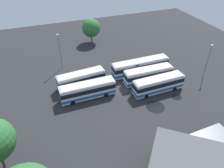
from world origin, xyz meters
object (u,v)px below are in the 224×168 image
Objects in this scene: bus_row0_slot2 at (81,79)px; lamp_post_near_entrance at (208,59)px; bus_row1_slot2 at (140,66)px; bus_row1_slot0 at (158,84)px; bus_row1_slot1 at (148,75)px; tree_east_edge at (91,28)px; maintenance_shelter at (219,148)px; lamp_post_by_building at (60,50)px; bus_row0_slot1 at (88,90)px.

bus_row0_slot2 is 1.31× the size of lamp_post_near_entrance.
bus_row1_slot2 is 15.49m from lamp_post_near_entrance.
bus_row1_slot0 is at bearing -87.65° from bus_row1_slot2.
bus_row1_slot1 is at bearing 169.12° from lamp_post_near_entrance.
bus_row0_slot2 is 1.45× the size of tree_east_edge.
bus_row1_slot2 is at bearing 154.49° from lamp_post_near_entrance.
bus_row0_slot2 is 23.33m from tree_east_edge.
bus_row1_slot0 is 18.52m from maintenance_shelter.
lamp_post_by_building is at bearing 106.21° from bus_row0_slot2.
bus_row1_slot1 is at bearing -76.25° from tree_east_edge.
lamp_post_near_entrance reaches higher than tree_east_edge.
bus_row1_slot2 is 19.81m from lamp_post_by_building.
maintenance_shelter is (-0.76, -22.48, 1.46)m from bus_row1_slot1.
lamp_post_near_entrance reaches higher than bus_row0_slot2.
bus_row1_slot2 is (14.69, 0.36, 0.00)m from bus_row0_slot2.
tree_east_edge is (8.62, 21.51, 2.75)m from bus_row0_slot2.
bus_row1_slot0 is (15.02, -7.62, 0.00)m from bus_row0_slot2.
bus_row1_slot2 reaches higher than maintenance_shelter.
bus_row1_slot1 is at bearing -89.10° from bus_row1_slot2.
bus_row0_slot1 is 15.10m from bus_row1_slot0.
bus_row1_slot1 is 1.39× the size of lamp_post_near_entrance.
bus_row0_slot1 is at bearing 176.16° from lamp_post_near_entrance.
bus_row1_slot0 is (14.74, -3.30, -0.00)m from bus_row0_slot1.
bus_row1_slot0 is at bearing 86.81° from maintenance_shelter.
bus_row1_slot0 is 4.05m from bus_row1_slot1.
maintenance_shelter is at bearing -61.76° from bus_row0_slot2.
bus_row0_slot1 is 1.26× the size of lamp_post_by_building.
maintenance_shelter is at bearing -64.72° from lamp_post_by_building.
bus_row1_slot1 is 14.21m from lamp_post_near_entrance.
bus_row1_slot2 is (-0.33, 7.98, 0.00)m from bus_row1_slot0.
maintenance_shelter is at bearing -93.19° from bus_row1_slot0.
tree_east_edge is at bearing 72.12° from bus_row0_slot1.
bus_row1_slot0 is 1.50× the size of maintenance_shelter.
bus_row0_slot1 is at bearing -107.88° from tree_east_edge.
bus_row1_slot1 and bus_row1_slot2 have the same top height.
maintenance_shelter is at bearing -83.55° from tree_east_edge.
bus_row1_slot0 is 7.99m from bus_row1_slot2.
lamp_post_near_entrance is at bearing 5.98° from bus_row1_slot0.
bus_row1_slot2 is (14.41, 4.68, 0.00)m from bus_row0_slot1.
maintenance_shelter is at bearing -91.94° from bus_row1_slot1.
lamp_post_near_entrance reaches higher than bus_row1_slot2.
lamp_post_near_entrance is at bearing -26.46° from lamp_post_by_building.
tree_east_edge is at bearing 47.15° from lamp_post_by_building.
lamp_post_near_entrance reaches higher than bus_row0_slot1.
lamp_post_by_building reaches higher than tree_east_edge.
bus_row0_slot1 is 1.07× the size of bus_row0_slot2.
lamp_post_near_entrance is at bearing -10.88° from bus_row1_slot1.
bus_row0_slot2 reaches higher than maintenance_shelter.
bus_row1_slot2 is 22.18m from tree_east_edge.
bus_row0_slot1 is 27.28m from tree_east_edge.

